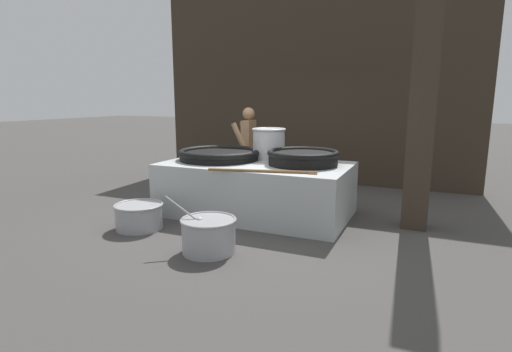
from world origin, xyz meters
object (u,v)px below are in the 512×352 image
object	(u,v)px
giant_wok_far	(303,157)
prep_bowl_vegetables	(209,234)
prep_bowl_meat	(139,215)
stock_pot	(269,143)
cook	(248,148)
giant_wok_near	(219,154)

from	to	relation	value
giant_wok_far	prep_bowl_vegetables	world-z (taller)	giant_wok_far
prep_bowl_vegetables	prep_bowl_meat	world-z (taller)	prep_bowl_vegetables
stock_pot	giant_wok_far	bearing A→B (deg)	-27.26
stock_pot	prep_bowl_vegetables	size ratio (longest dim) A/B	0.65
stock_pot	cook	xyz separation A→B (m)	(-0.73, 0.74, -0.20)
stock_pot	prep_bowl_meat	xyz separation A→B (m)	(-1.25, -1.88, -0.91)
stock_pot	prep_bowl_meat	size ratio (longest dim) A/B	0.82
cook	prep_bowl_vegetables	bearing A→B (deg)	98.12
giant_wok_far	prep_bowl_vegetables	xyz separation A→B (m)	(-0.59, -1.89, -0.73)
cook	giant_wok_far	bearing A→B (deg)	134.79
giant_wok_near	prep_bowl_meat	size ratio (longest dim) A/B	1.97
giant_wok_near	cook	size ratio (longest dim) A/B	0.82
giant_wok_near	prep_bowl_vegetables	distance (m)	2.15
stock_pot	cook	size ratio (longest dim) A/B	0.34
prep_bowl_vegetables	stock_pot	bearing A→B (deg)	93.21
giant_wok_near	prep_bowl_meat	world-z (taller)	giant_wok_near
cook	prep_bowl_meat	world-z (taller)	cook
prep_bowl_vegetables	cook	bearing A→B (deg)	105.86
stock_pot	prep_bowl_vegetables	distance (m)	2.43
giant_wok_near	stock_pot	size ratio (longest dim) A/B	2.39
giant_wok_near	stock_pot	distance (m)	0.86
giant_wok_far	prep_bowl_vegetables	size ratio (longest dim) A/B	1.27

